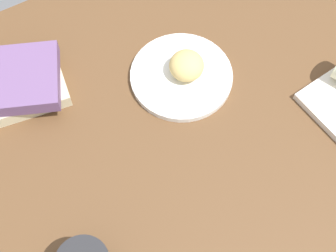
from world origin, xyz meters
TOP-DOWN VIEW (x-y plane):
  - dining_table at (0.00, 0.00)cm, footprint 110.00×90.00cm
  - round_plate at (0.46, -8.30)cm, footprint 21.78×21.78cm
  - scone_pastry at (-1.13, -8.23)cm, footprint 10.35×10.41cm
  - book_stack at (32.23, -22.35)cm, footprint 25.90×22.40cm

SIDE VIEW (x-z plane):
  - dining_table at x=0.00cm, z-range 0.00..4.00cm
  - round_plate at x=0.46cm, z-range 4.00..5.40cm
  - book_stack at x=32.23cm, z-range 4.23..10.65cm
  - scone_pastry at x=-1.13cm, z-range 5.40..10.40cm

